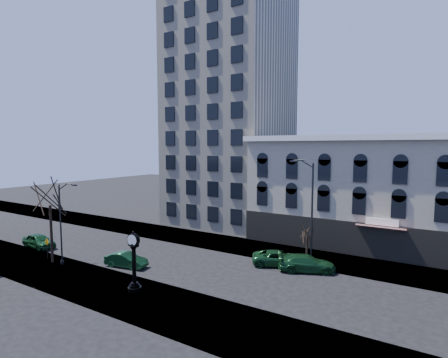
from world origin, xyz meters
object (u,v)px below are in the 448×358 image
Objects in this scene: street_lamp_near at (64,202)px; car_near_b at (126,260)px; car_near_a at (39,241)px; street_clock at (134,264)px; warning_sign at (47,245)px.

street_lamp_near reaches higher than car_near_b.
car_near_b is at bearing -84.31° from car_near_a.
warning_sign is at bearing 168.90° from street_clock.
warning_sign is at bearing 98.03° from car_near_b.
car_near_b is (8.12, 2.74, -0.88)m from warning_sign.
street_lamp_near is (-9.81, 0.89, 3.88)m from street_clock.
street_clock is at bearing -2.46° from warning_sign.
car_near_a is at bearing 163.58° from street_clock.
street_lamp_near is 3.83× the size of warning_sign.
street_lamp_near is 5.60m from warning_sign.
warning_sign is (-3.22, 0.07, -4.58)m from street_lamp_near.
warning_sign is 5.39m from car_near_a.
street_lamp_near is at bearing 109.23° from car_near_b.
street_lamp_near is at bearing 167.96° from street_clock.
street_clock reaches higher than car_near_b.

